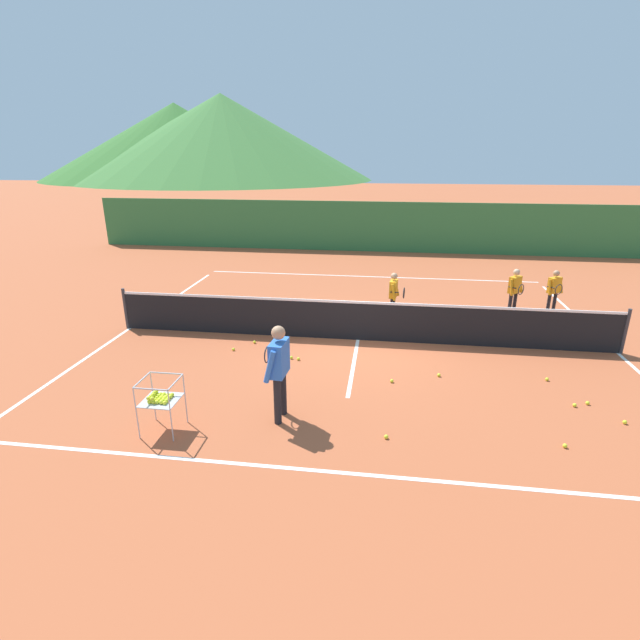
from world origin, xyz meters
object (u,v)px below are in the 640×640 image
(tennis_ball_2, at_px, (392,381))
(tennis_ball_8, at_px, (565,446))
(student_0, at_px, (394,292))
(tennis_ball_9, at_px, (439,375))
(tennis_ball_4, at_px, (547,379))
(tennis_ball_7, at_px, (386,437))
(tennis_ball_11, at_px, (575,405))
(tennis_ball_3, at_px, (291,357))
(tennis_ball_5, at_px, (588,403))
(student_1, at_px, (515,288))
(tennis_ball_6, at_px, (233,349))
(tennis_net, at_px, (358,320))
(instructor, at_px, (279,364))
(student_2, at_px, (554,288))
(tennis_ball_0, at_px, (625,422))
(ball_cart, at_px, (160,398))
(tennis_ball_10, at_px, (298,359))
(tennis_ball_1, at_px, (255,342))

(tennis_ball_2, xyz_separation_m, tennis_ball_8, (2.63, -1.86, 0.00))
(student_0, distance_m, tennis_ball_9, 3.54)
(tennis_ball_4, xyz_separation_m, tennis_ball_8, (-0.42, -2.36, 0.00))
(tennis_ball_7, xyz_separation_m, tennis_ball_11, (3.31, 1.47, 0.00))
(tennis_ball_3, distance_m, tennis_ball_5, 5.79)
(student_1, distance_m, tennis_ball_5, 5.05)
(tennis_ball_4, distance_m, tennis_ball_6, 6.65)
(tennis_net, distance_m, instructor, 3.96)
(tennis_ball_2, relative_size, tennis_ball_7, 1.00)
(student_2, distance_m, tennis_ball_3, 7.71)
(tennis_ball_7, bearing_deg, tennis_ball_0, 14.11)
(tennis_ball_5, bearing_deg, tennis_ball_3, 167.63)
(tennis_ball_0, bearing_deg, tennis_net, 145.73)
(tennis_ball_8, bearing_deg, tennis_ball_6, 154.43)
(student_0, bearing_deg, tennis_ball_4, -46.88)
(instructor, distance_m, ball_cart, 1.96)
(tennis_ball_3, xyz_separation_m, tennis_ball_8, (4.81, -2.70, 0.00))
(tennis_ball_8, relative_size, tennis_ball_11, 1.00)
(tennis_net, distance_m, tennis_ball_5, 5.02)
(instructor, height_order, ball_cart, instructor)
(tennis_net, height_order, tennis_ball_10, tennis_net)
(tennis_ball_5, relative_size, tennis_ball_6, 1.00)
(tennis_ball_3, bearing_deg, tennis_ball_8, -29.29)
(instructor, bearing_deg, tennis_ball_11, 12.05)
(tennis_ball_2, height_order, tennis_ball_9, same)
(tennis_ball_5, height_order, tennis_ball_10, same)
(student_1, distance_m, tennis_ball_3, 6.66)
(instructor, bearing_deg, ball_cart, -160.54)
(student_1, relative_size, tennis_ball_1, 19.26)
(tennis_ball_0, xyz_separation_m, tennis_ball_6, (-7.42, 2.11, 0.00))
(instructor, xyz_separation_m, tennis_ball_10, (-0.13, 2.39, -0.97))
(tennis_ball_11, bearing_deg, student_0, 127.03)
(tennis_ball_2, height_order, tennis_ball_7, same)
(student_1, xyz_separation_m, tennis_ball_4, (-0.24, -4.09, -0.75))
(tennis_ball_2, bearing_deg, student_0, 89.70)
(tennis_ball_8, relative_size, tennis_ball_9, 1.00)
(tennis_ball_0, bearing_deg, tennis_ball_3, 163.04)
(tennis_ball_1, relative_size, tennis_ball_10, 1.00)
(tennis_ball_2, xyz_separation_m, tennis_ball_11, (3.22, -0.51, 0.00))
(tennis_ball_4, distance_m, tennis_ball_11, 1.03)
(tennis_ball_1, xyz_separation_m, tennis_ball_5, (6.70, -2.01, 0.00))
(tennis_ball_7, bearing_deg, tennis_ball_6, 138.36)
(tennis_net, xyz_separation_m, ball_cart, (-2.89, -4.41, 0.09))
(tennis_ball_11, bearing_deg, tennis_ball_3, 165.94)
(tennis_ball_0, bearing_deg, student_2, 84.80)
(student_1, bearing_deg, tennis_net, -149.41)
(tennis_ball_4, distance_m, tennis_ball_9, 2.11)
(ball_cart, bearing_deg, student_0, 58.14)
(tennis_net, bearing_deg, tennis_ball_7, -80.25)
(student_2, distance_m, tennis_ball_10, 7.60)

